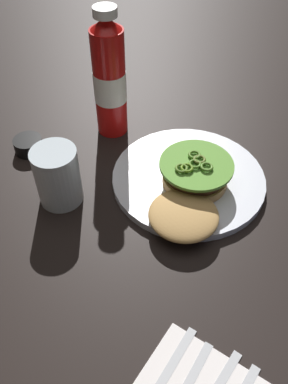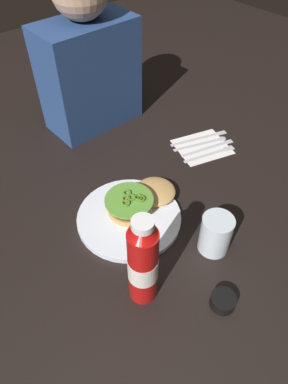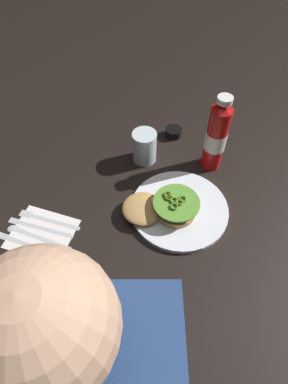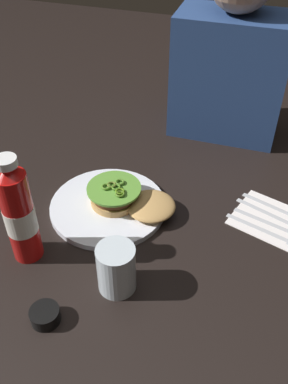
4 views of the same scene
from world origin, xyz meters
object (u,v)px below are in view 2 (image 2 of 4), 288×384
object	(u,v)px
ketchup_bottle	(143,264)
condiment_cup	(223,301)
dinner_plate	(129,217)
burger_sandwich	(139,200)
napkin	(202,147)
steak_knife	(211,146)
fork_utensil	(214,152)
diner_person	(88,61)
spoon_utensil	(208,141)
water_glass	(216,234)
butter_knife	(203,137)

from	to	relation	value
ketchup_bottle	condiment_cup	size ratio (longest dim) A/B	4.49
dinner_plate	condiment_cup	size ratio (longest dim) A/B	4.93
burger_sandwich	napkin	bearing A→B (deg)	11.20
dinner_plate	steak_knife	bearing A→B (deg)	8.21
fork_utensil	diner_person	size ratio (longest dim) A/B	0.36
dinner_plate	burger_sandwich	world-z (taller)	burger_sandwich
napkin	spoon_utensil	distance (m)	0.03
napkin	spoon_utensil	xyz separation A→B (m)	(0.03, 0.00, 0.00)
ketchup_bottle	fork_utensil	bearing A→B (deg)	23.57
condiment_cup	spoon_utensil	bearing A→B (deg)	44.46
burger_sandwich	fork_utensil	xyz separation A→B (m)	(0.34, 0.02, -0.03)
burger_sandwich	napkin	world-z (taller)	burger_sandwich
dinner_plate	ketchup_bottle	distance (m)	0.25
dinner_plate	water_glass	distance (m)	0.24
ketchup_bottle	diner_person	size ratio (longest dim) A/B	0.50
burger_sandwich	steak_knife	world-z (taller)	burger_sandwich
burger_sandwich	napkin	distance (m)	0.35
ketchup_bottle	steak_knife	distance (m)	0.59
napkin	ketchup_bottle	bearing A→B (deg)	-151.83
water_glass	ketchup_bottle	bearing A→B (deg)	173.80
dinner_plate	ketchup_bottle	xyz separation A→B (m)	(-0.11, -0.19, 0.11)
butter_knife	fork_utensil	bearing A→B (deg)	-113.24
burger_sandwich	water_glass	bearing A→B (deg)	-76.29
burger_sandwich	diner_person	size ratio (longest dim) A/B	0.42
spoon_utensil	diner_person	bearing A→B (deg)	120.42
dinner_plate	napkin	world-z (taller)	dinner_plate
spoon_utensil	diner_person	distance (m)	0.48
water_glass	condiment_cup	xyz separation A→B (m)	(-0.10, -0.12, -0.04)
water_glass	diner_person	bearing A→B (deg)	81.07
steak_knife	butter_knife	size ratio (longest dim) A/B	0.94
burger_sandwich	steak_knife	bearing A→B (deg)	7.27
water_glass	spoon_utensil	world-z (taller)	water_glass
napkin	steak_knife	size ratio (longest dim) A/B	0.87
napkin	butter_knife	world-z (taller)	butter_knife
ketchup_bottle	diner_person	bearing A→B (deg)	63.25
napkin	water_glass	bearing A→B (deg)	-134.25
burger_sandwich	ketchup_bottle	world-z (taller)	ketchup_bottle
steak_knife	diner_person	world-z (taller)	diner_person
dinner_plate	burger_sandwich	xyz separation A→B (m)	(0.05, 0.01, 0.03)
diner_person	condiment_cup	bearing A→B (deg)	-104.87
condiment_cup	napkin	world-z (taller)	condiment_cup
burger_sandwich	spoon_utensil	distance (m)	0.38
dinner_plate	diner_person	world-z (taller)	diner_person
steak_knife	butter_knife	world-z (taller)	same
dinner_plate	condiment_cup	bearing A→B (deg)	-89.99
fork_utensil	burger_sandwich	bearing A→B (deg)	-176.79
condiment_cup	steak_knife	bearing A→B (deg)	43.60
fork_utensil	steak_knife	xyz separation A→B (m)	(0.02, 0.03, 0.00)
spoon_utensil	ketchup_bottle	bearing A→B (deg)	-153.04
condiment_cup	butter_knife	size ratio (longest dim) A/B	0.28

